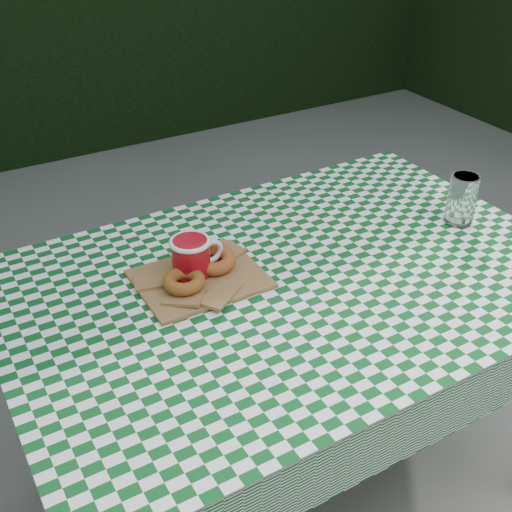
{
  "coord_description": "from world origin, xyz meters",
  "views": [
    {
      "loc": [
        -0.59,
        -0.81,
        1.58
      ],
      "look_at": [
        0.03,
        0.27,
        0.79
      ],
      "focal_mm": 44.82,
      "sensor_mm": 36.0,
      "label": 1
    }
  ],
  "objects": [
    {
      "name": "coffee_mug",
      "position": [
        -0.11,
        0.31,
        0.8
      ],
      "size": [
        0.19,
        0.19,
        0.1
      ],
      "primitive_type": null,
      "rotation": [
        0.0,
        0.0,
        0.1
      ],
      "color": "maroon",
      "rests_on": "tablecloth"
    },
    {
      "name": "tablecloth",
      "position": [
        0.09,
        0.2,
        0.75
      ],
      "size": [
        1.32,
        0.89,
        0.01
      ],
      "primitive_type": "cube",
      "rotation": [
        0.0,
        0.0,
        0.01
      ],
      "color": "#0B481B",
      "rests_on": "table"
    },
    {
      "name": "drinking_glass",
      "position": [
        0.6,
        0.19,
        0.82
      ],
      "size": [
        0.09,
        0.09,
        0.13
      ],
      "primitive_type": "cylinder",
      "rotation": [
        0.0,
        0.0,
        0.37
      ],
      "color": "white",
      "rests_on": "tablecloth"
    },
    {
      "name": "paper_bag",
      "position": [
        -0.1,
        0.29,
        0.76
      ],
      "size": [
        0.28,
        0.22,
        0.01
      ],
      "primitive_type": "cube",
      "rotation": [
        0.0,
        0.0,
        0.0
      ],
      "color": "olive",
      "rests_on": "tablecloth"
    },
    {
      "name": "bagel_front",
      "position": [
        -0.15,
        0.26,
        0.79
      ],
      "size": [
        0.13,
        0.13,
        0.03
      ],
      "primitive_type": "torus",
      "rotation": [
        0.0,
        0.0,
        0.57
      ],
      "color": "brown",
      "rests_on": "paper_bag"
    },
    {
      "name": "bagel_back",
      "position": [
        -0.06,
        0.31,
        0.79
      ],
      "size": [
        0.11,
        0.11,
        0.03
      ],
      "primitive_type": "torus",
      "rotation": [
        0.0,
        0.0,
        0.04
      ],
      "color": "#9B5420",
      "rests_on": "paper_bag"
    },
    {
      "name": "table",
      "position": [
        0.09,
        0.2,
        0.38
      ],
      "size": [
        1.3,
        0.87,
        0.75
      ],
      "primitive_type": "cube",
      "rotation": [
        0.0,
        0.0,
        0.01
      ],
      "color": "brown",
      "rests_on": "ground"
    }
  ]
}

